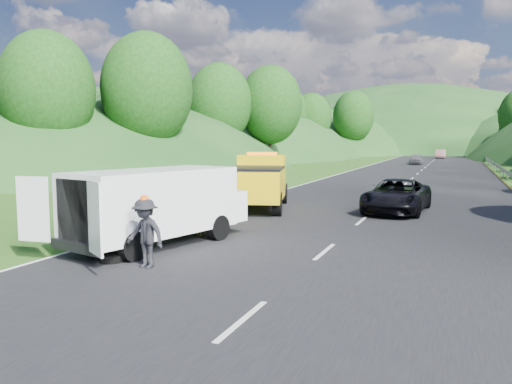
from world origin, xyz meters
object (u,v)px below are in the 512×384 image
at_px(white_van, 159,203).
at_px(suitcase, 165,216).
at_px(worker, 146,268).
at_px(child, 198,237).
at_px(tow_truck, 260,182).
at_px(woman, 181,220).
at_px(spare_tire, 112,262).
at_px(passing_suv, 396,212).

relative_size(white_van, suitcase, 13.44).
bearing_deg(worker, white_van, 124.75).
bearing_deg(child, white_van, -77.73).
relative_size(tow_truck, woman, 4.31).
xyz_separation_m(tow_truck, white_van, (0.15, -8.83, 0.04)).
bearing_deg(white_van, worker, -50.16).
xyz_separation_m(worker, spare_tire, (-1.21, 0.17, 0.00)).
distance_m(tow_truck, suitcase, 5.61).
distance_m(woman, worker, 7.62).
bearing_deg(worker, tow_truck, 105.74).
bearing_deg(suitcase, passing_suv, 38.18).
bearing_deg(child, worker, -53.36).
bearing_deg(passing_suv, tow_truck, -164.52).
relative_size(woman, child, 1.57).
bearing_deg(tow_truck, child, -100.76).
relative_size(worker, suitcase, 3.34).
bearing_deg(woman, worker, -161.81).
bearing_deg(suitcase, tow_truck, 69.03).
xyz_separation_m(tow_truck, passing_suv, (6.16, 1.25, -1.30)).
bearing_deg(worker, child, 109.41).
relative_size(white_van, spare_tire, 10.99).
height_order(tow_truck, suitcase, tow_truck).
bearing_deg(tow_truck, suitcase, -126.35).
relative_size(worker, spare_tire, 2.73).
bearing_deg(child, suitcase, 168.50).
distance_m(tow_truck, woman, 4.84).
height_order(woman, passing_suv, woman).
xyz_separation_m(child, suitcase, (-2.55, 1.97, 0.27)).
height_order(tow_truck, white_van, tow_truck).
relative_size(woman, worker, 0.86).
xyz_separation_m(white_van, spare_tire, (-0.01, -2.31, -1.34)).
bearing_deg(worker, woman, 122.68).
distance_m(tow_truck, worker, 11.46).
xyz_separation_m(suitcase, passing_suv, (8.13, 6.40, -0.27)).
distance_m(worker, suitcase, 7.00).
bearing_deg(passing_suv, white_van, -116.82).
height_order(child, suitcase, suitcase).
relative_size(woman, suitcase, 2.87).
bearing_deg(passing_suv, suitcase, -137.82).
relative_size(child, suitcase, 1.83).
distance_m(child, passing_suv, 10.06).
height_order(spare_tire, passing_suv, passing_suv).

